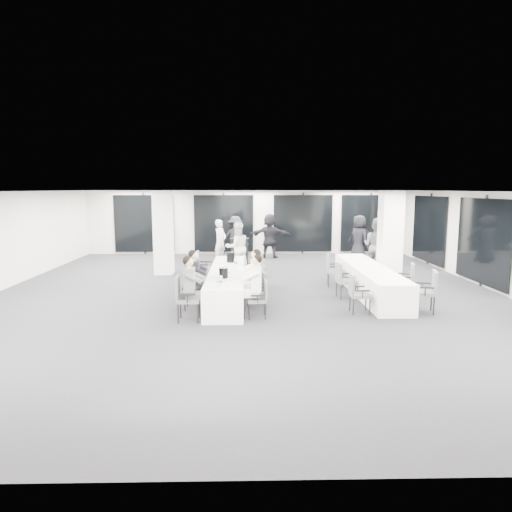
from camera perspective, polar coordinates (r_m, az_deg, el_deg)
The scene contains 43 objects.
room at distance 13.39m, azimuth 2.59°, elevation 2.03°, with size 14.04×16.04×2.84m.
column_left at distance 15.68m, azimuth -11.50°, elevation 2.85°, with size 0.60×0.60×2.80m, color white.
column_right at distance 13.90m, azimuth 16.40°, elevation 1.98°, with size 0.60×0.60×2.80m, color white.
banquet_table_main at distance 12.17m, azimuth -3.63°, elevation -3.46°, with size 0.90×5.00×0.75m, color white.
banquet_table_side at distance 13.00m, azimuth 13.94°, elevation -2.93°, with size 0.90×5.00×0.75m, color white.
cocktail_table at distance 17.24m, azimuth -2.08°, elevation 0.56°, with size 0.74×0.74×1.02m.
chair_main_left_near at distance 10.11m, azimuth -8.91°, elevation -4.87°, with size 0.51×0.58×1.00m.
chair_main_left_second at distance 11.09m, azimuth -8.18°, elevation -3.94°, with size 0.48×0.53×0.91m.
chair_main_left_mid at distance 11.84m, azimuth -7.77°, elevation -2.83°, with size 0.59×0.63×1.02m.
chair_main_left_fourth at distance 12.64m, azimuth -7.29°, elevation -2.53°, with size 0.46×0.50×0.86m.
chair_main_left_far at distance 13.79m, azimuth -6.84°, elevation -1.23°, with size 0.56×0.61×1.01m.
chair_main_right_near at distance 10.25m, azimuth 0.54°, elevation -5.06°, with size 0.45×0.50×0.86m.
chair_main_right_second at distance 11.12m, azimuth 0.40°, elevation -3.95°, with size 0.50×0.53×0.87m.
chair_main_right_mid at distance 11.70m, azimuth 0.35°, elevation -3.13°, with size 0.52×0.56×0.94m.
chair_main_right_fourth at distance 12.59m, azimuth 0.23°, elevation -2.29°, with size 0.57×0.60×0.94m.
chair_main_right_far at distance 13.72m, azimuth 0.12°, elevation -1.41°, with size 0.49×0.55×0.94m.
chair_side_left_near at distance 10.86m, azimuth 12.48°, elevation -4.36°, with size 0.46×0.52×0.90m.
chair_side_left_mid at distance 12.28m, azimuth 10.84°, elevation -2.74°, with size 0.52×0.56×0.93m.
chair_side_left_far at distance 13.69m, azimuth 9.55°, elevation -1.48°, with size 0.54×0.58×0.96m.
chair_side_right_near at distance 11.36m, azimuth 20.68°, elevation -3.86°, with size 0.61×0.64×1.00m.
chair_side_right_mid at distance 12.64m, azimuth 18.32°, elevation -2.68°, with size 0.58×0.60×0.94m.
chair_side_right_far at distance 14.13m, azimuth 16.20°, elevation -1.24°, with size 0.63×0.66×1.03m.
seated_guest_a at distance 10.04m, azimuth -7.98°, elevation -3.53°, with size 0.50×0.38×1.44m.
seated_guest_b at distance 11.01m, azimuth -7.38°, elevation -2.45°, with size 0.50×0.38×1.44m.
seated_guest_c at distance 10.17m, azimuth -0.34°, elevation -3.29°, with size 0.50×0.38×1.44m.
seated_guest_d at distance 11.04m, azimuth -0.41°, elevation -2.35°, with size 0.50×0.38×1.44m.
standing_guest_a at distance 17.99m, azimuth -4.50°, elevation 2.24°, with size 0.69×0.56×1.89m, color white.
standing_guest_b at distance 15.72m, azimuth -2.37°, elevation 1.51°, with size 0.95×0.58×1.97m, color white.
standing_guest_c at distance 18.94m, azimuth -2.60°, elevation 2.71°, with size 1.28×0.65×1.98m, color black.
standing_guest_d at distance 18.45m, azimuth 12.96°, elevation 2.29°, with size 1.15×0.64×1.95m, color black.
standing_guest_e at distance 18.13m, azimuth 12.76°, elevation 2.44°, with size 1.01×0.62×2.10m, color black.
standing_guest_f at distance 18.99m, azimuth 1.73°, elevation 2.91°, with size 1.93×0.74×2.11m, color black.
standing_guest_g at distance 18.93m, azimuth -11.51°, elevation 2.52°, with size 0.72×0.58×1.97m, color black.
standing_guest_h at distance 16.10m, azimuth 14.78°, elevation 1.69°, with size 1.03×0.63×2.13m, color #595C61.
ice_bucket_near at distance 10.98m, azimuth -4.08°, elevation -2.12°, with size 0.22×0.22×0.25m, color black.
ice_bucket_far at distance 13.31m, azimuth -3.19°, elevation -0.20°, with size 0.24×0.24×0.27m, color black.
water_bottle_a at distance 10.18m, azimuth -4.42°, elevation -3.07°, with size 0.07×0.07×0.21m, color silver.
water_bottle_b at distance 12.62m, azimuth -2.57°, elevation -0.73°, with size 0.08×0.08×0.24m, color silver.
water_bottle_c at distance 13.88m, azimuth -3.03°, elevation 0.07°, with size 0.07×0.07×0.23m, color silver.
plate_a at distance 10.45m, azimuth -4.63°, elevation -3.29°, with size 0.19×0.19×0.03m.
plate_b at distance 10.63m, azimuth -3.47°, elevation -3.07°, with size 0.20×0.20×0.03m.
plate_c at distance 11.58m, azimuth -3.58°, elevation -2.12°, with size 0.19×0.19×0.03m.
wine_glass at distance 9.98m, azimuth -3.52°, elevation -3.06°, with size 0.07×0.07×0.19m.
Camera 1 is at (-0.00, -12.16, 2.88)m, focal length 32.00 mm.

